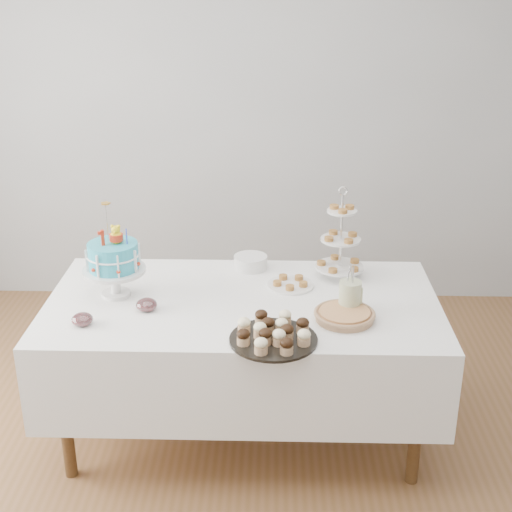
{
  "coord_description": "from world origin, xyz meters",
  "views": [
    {
      "loc": [
        0.15,
        -2.84,
        2.3
      ],
      "look_at": [
        0.07,
        0.3,
        1.01
      ],
      "focal_mm": 50.0,
      "sensor_mm": 36.0,
      "label": 1
    }
  ],
  "objects_px": {
    "table": "(243,341)",
    "pie": "(344,315)",
    "tiered_stand": "(341,240)",
    "pastry_plate": "(290,283)",
    "jam_bowl_b": "(147,305)",
    "utensil_pitcher": "(350,295)",
    "jam_bowl_a": "(82,320)",
    "plate_stack": "(251,262)",
    "cupcake_tray": "(273,332)",
    "birthday_cake": "(115,272)"
  },
  "relations": [
    {
      "from": "birthday_cake",
      "to": "tiered_stand",
      "type": "height_order",
      "value": "tiered_stand"
    },
    {
      "from": "birthday_cake",
      "to": "jam_bowl_b",
      "type": "distance_m",
      "value": 0.26
    },
    {
      "from": "table",
      "to": "plate_stack",
      "type": "distance_m",
      "value": 0.48
    },
    {
      "from": "utensil_pitcher",
      "to": "pastry_plate",
      "type": "bearing_deg",
      "value": 152.08
    },
    {
      "from": "table",
      "to": "utensil_pitcher",
      "type": "relative_size",
      "value": 8.11
    },
    {
      "from": "plate_stack",
      "to": "tiered_stand",
      "type": "bearing_deg",
      "value": -11.41
    },
    {
      "from": "plate_stack",
      "to": "jam_bowl_a",
      "type": "distance_m",
      "value": 1.0
    },
    {
      "from": "cupcake_tray",
      "to": "pie",
      "type": "distance_m",
      "value": 0.39
    },
    {
      "from": "cupcake_tray",
      "to": "pie",
      "type": "bearing_deg",
      "value": 32.4
    },
    {
      "from": "birthday_cake",
      "to": "pastry_plate",
      "type": "xyz_separation_m",
      "value": [
        0.87,
        0.13,
        -0.11
      ]
    },
    {
      "from": "cupcake_tray",
      "to": "pastry_plate",
      "type": "distance_m",
      "value": 0.58
    },
    {
      "from": "utensil_pitcher",
      "to": "table",
      "type": "bearing_deg",
      "value": -174.14
    },
    {
      "from": "pie",
      "to": "jam_bowl_b",
      "type": "xyz_separation_m",
      "value": [
        -0.93,
        0.07,
        0.0
      ]
    },
    {
      "from": "pie",
      "to": "pastry_plate",
      "type": "distance_m",
      "value": 0.44
    },
    {
      "from": "tiered_stand",
      "to": "jam_bowl_b",
      "type": "bearing_deg",
      "value": -155.84
    },
    {
      "from": "plate_stack",
      "to": "jam_bowl_b",
      "type": "relative_size",
      "value": 1.79
    },
    {
      "from": "pastry_plate",
      "to": "jam_bowl_a",
      "type": "height_order",
      "value": "jam_bowl_a"
    },
    {
      "from": "birthday_cake",
      "to": "plate_stack",
      "type": "height_order",
      "value": "birthday_cake"
    },
    {
      "from": "pastry_plate",
      "to": "utensil_pitcher",
      "type": "height_order",
      "value": "utensil_pitcher"
    },
    {
      "from": "table",
      "to": "pie",
      "type": "distance_m",
      "value": 0.58
    },
    {
      "from": "tiered_stand",
      "to": "pastry_plate",
      "type": "bearing_deg",
      "value": -152.85
    },
    {
      "from": "table",
      "to": "plate_stack",
      "type": "bearing_deg",
      "value": 86.4
    },
    {
      "from": "jam_bowl_a",
      "to": "table",
      "type": "bearing_deg",
      "value": 20.97
    },
    {
      "from": "birthday_cake",
      "to": "jam_bowl_a",
      "type": "distance_m",
      "value": 0.34
    },
    {
      "from": "jam_bowl_a",
      "to": "pie",
      "type": "bearing_deg",
      "value": 3.96
    },
    {
      "from": "jam_bowl_a",
      "to": "utensil_pitcher",
      "type": "distance_m",
      "value": 1.24
    },
    {
      "from": "cupcake_tray",
      "to": "plate_stack",
      "type": "distance_m",
      "value": 0.81
    },
    {
      "from": "birthday_cake",
      "to": "jam_bowl_b",
      "type": "xyz_separation_m",
      "value": [
        0.18,
        -0.16,
        -0.1
      ]
    },
    {
      "from": "cupcake_tray",
      "to": "utensil_pitcher",
      "type": "relative_size",
      "value": 1.64
    },
    {
      "from": "cupcake_tray",
      "to": "tiered_stand",
      "type": "bearing_deg",
      "value": 64.08
    },
    {
      "from": "tiered_stand",
      "to": "table",
      "type": "bearing_deg",
      "value": -148.37
    },
    {
      "from": "birthday_cake",
      "to": "table",
      "type": "bearing_deg",
      "value": -25.97
    },
    {
      "from": "jam_bowl_a",
      "to": "utensil_pitcher",
      "type": "relative_size",
      "value": 0.41
    },
    {
      "from": "cupcake_tray",
      "to": "jam_bowl_a",
      "type": "distance_m",
      "value": 0.88
    },
    {
      "from": "plate_stack",
      "to": "jam_bowl_a",
      "type": "relative_size",
      "value": 1.84
    },
    {
      "from": "tiered_stand",
      "to": "jam_bowl_b",
      "type": "relative_size",
      "value": 4.9
    },
    {
      "from": "pie",
      "to": "pastry_plate",
      "type": "xyz_separation_m",
      "value": [
        -0.24,
        0.36,
        -0.01
      ]
    },
    {
      "from": "cupcake_tray",
      "to": "jam_bowl_b",
      "type": "height_order",
      "value": "cupcake_tray"
    },
    {
      "from": "cupcake_tray",
      "to": "jam_bowl_b",
      "type": "xyz_separation_m",
      "value": [
        -0.6,
        0.28,
        -0.02
      ]
    },
    {
      "from": "plate_stack",
      "to": "utensil_pitcher",
      "type": "height_order",
      "value": "utensil_pitcher"
    },
    {
      "from": "plate_stack",
      "to": "pastry_plate",
      "type": "height_order",
      "value": "plate_stack"
    },
    {
      "from": "cupcake_tray",
      "to": "pie",
      "type": "relative_size",
      "value": 1.36
    },
    {
      "from": "pastry_plate",
      "to": "utensil_pitcher",
      "type": "xyz_separation_m",
      "value": [
        0.27,
        -0.28,
        0.07
      ]
    },
    {
      "from": "table",
      "to": "birthday_cake",
      "type": "relative_size",
      "value": 4.04
    },
    {
      "from": "birthday_cake",
      "to": "jam_bowl_a",
      "type": "height_order",
      "value": "birthday_cake"
    },
    {
      "from": "birthday_cake",
      "to": "jam_bowl_b",
      "type": "height_order",
      "value": "birthday_cake"
    },
    {
      "from": "table",
      "to": "tiered_stand",
      "type": "xyz_separation_m",
      "value": [
        0.5,
        0.31,
        0.43
      ]
    },
    {
      "from": "birthday_cake",
      "to": "utensil_pitcher",
      "type": "distance_m",
      "value": 1.15
    },
    {
      "from": "pastry_plate",
      "to": "utensil_pitcher",
      "type": "distance_m",
      "value": 0.4
    },
    {
      "from": "pie",
      "to": "jam_bowl_b",
      "type": "height_order",
      "value": "jam_bowl_b"
    }
  ]
}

